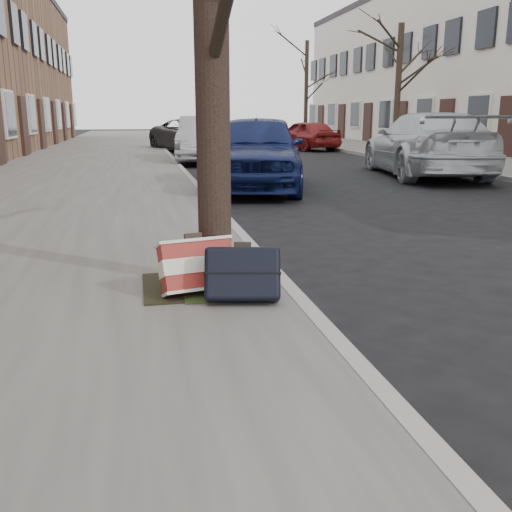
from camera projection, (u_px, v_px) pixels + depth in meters
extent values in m
plane|color=black|center=(502.00, 335.00, 3.96)|extent=(120.00, 120.00, 0.00)
cube|color=slate|center=(94.00, 163.00, 17.46)|extent=(5.00, 70.00, 0.12)
cube|color=slate|center=(437.00, 157.00, 19.74)|extent=(4.00, 70.00, 0.12)
cube|color=black|center=(196.00, 285.00, 4.67)|extent=(0.85, 0.85, 0.02)
cube|color=maroon|center=(197.00, 266.00, 4.44)|extent=(0.62, 0.43, 0.44)
cube|color=black|center=(243.00, 274.00, 4.24)|extent=(0.61, 0.43, 0.44)
imported|color=#101946|center=(257.00, 151.00, 11.54)|extent=(2.89, 4.81, 1.53)
imported|color=#ABAFB3|center=(205.00, 139.00, 18.16)|extent=(2.22, 4.60, 1.45)
imported|color=#38383C|center=(192.00, 135.00, 23.57)|extent=(3.65, 5.24, 1.33)
imported|color=#B5BABE|center=(426.00, 145.00, 13.96)|extent=(3.09, 5.61, 1.54)
imported|color=maroon|center=(305.00, 135.00, 24.53)|extent=(2.51, 4.00, 1.27)
cylinder|color=black|center=(398.00, 89.00, 21.09)|extent=(0.23, 0.23, 4.59)
cylinder|color=black|center=(306.00, 91.00, 32.23)|extent=(0.22, 0.22, 5.38)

